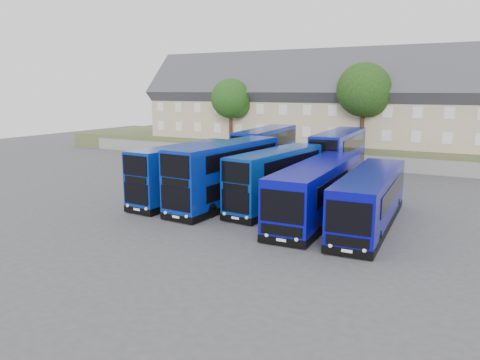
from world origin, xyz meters
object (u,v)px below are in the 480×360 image
Objects in this scene: dd_front_left at (185,173)px; coach_east_a at (317,192)px; tree_mid at (365,92)px; dd_front_mid at (225,175)px; tree_west at (232,100)px.

dd_front_left is 0.81× the size of coach_east_a.
coach_east_a is 1.45× the size of tree_mid.
coach_east_a is 23.27m from tree_mid.
tree_mid is at bearing 94.04° from coach_east_a.
dd_front_mid is 7.09m from coach_east_a.
dd_front_mid is at bearing -62.02° from tree_west.
dd_front_left reaches higher than coach_east_a.
tree_west reaches higher than dd_front_left.
tree_mid is (16.00, 0.50, 1.02)m from tree_west.
tree_west reaches higher than coach_east_a.
dd_front_mid reaches higher than dd_front_left.
dd_front_mid is at bearing 6.10° from dd_front_left.
tree_mid reaches higher than dd_front_left.
dd_front_left is at bearing -173.96° from dd_front_mid.
tree_mid is at bearing 1.79° from tree_west.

